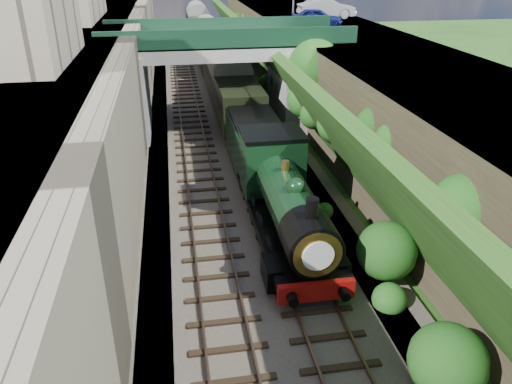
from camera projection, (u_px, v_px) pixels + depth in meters
trackbed at (227, 148)px, 31.86m from camera, size 10.00×90.00×0.20m
retaining_wall at (133, 100)px, 29.55m from camera, size 1.00×90.00×7.00m
street_plateau_left at (72, 102)px, 29.03m from camera, size 6.00×90.00×7.00m
street_plateau_right at (373, 95)px, 31.97m from camera, size 8.00×90.00×6.25m
embankment_slope at (311, 110)px, 30.04m from camera, size 4.23×90.00×6.36m
track_left at (195, 148)px, 31.49m from camera, size 2.50×90.00×0.20m
track_right at (245, 145)px, 31.98m from camera, size 2.50×90.00×0.20m
road_bridge at (232, 72)px, 33.83m from camera, size 16.00×6.40×7.25m
building_near at (16, 14)px, 21.24m from camera, size 4.00×8.00×4.00m
tree at (316, 70)px, 31.57m from camera, size 3.60×3.80×6.60m
car_blue at (317, 18)px, 37.82m from camera, size 4.18×2.56×1.33m
car_silver at (326, 8)px, 42.61m from camera, size 4.92×1.77×1.61m
locomotive at (285, 202)px, 20.99m from camera, size 3.10×10.22×3.83m
tender at (256, 147)px, 27.65m from camera, size 2.70×6.00×3.05m
coach_front at (229, 86)px, 38.66m from camera, size 2.90×18.00×3.70m
coach_middle at (209, 45)px, 55.35m from camera, size 2.90×18.00×3.70m
coach_rear at (198, 24)px, 72.05m from camera, size 2.90×18.00×3.70m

